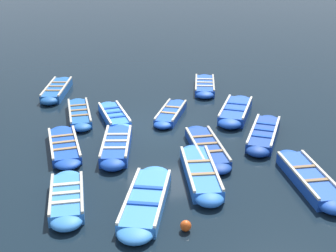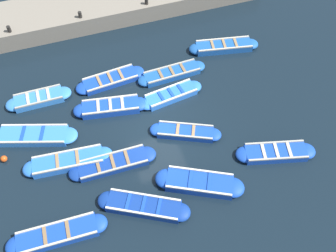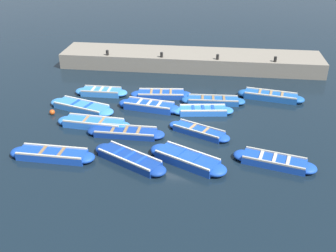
{
  "view_description": "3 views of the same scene",
  "coord_description": "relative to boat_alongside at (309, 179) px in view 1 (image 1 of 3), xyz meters",
  "views": [
    {
      "loc": [
        -2.77,
        -16.79,
        7.07
      ],
      "look_at": [
        0.27,
        -0.65,
        0.33
      ],
      "focal_mm": 50.0,
      "sensor_mm": 36.0,
      "label": 1
    },
    {
      "loc": [
        10.59,
        -3.01,
        14.83
      ],
      "look_at": [
        0.22,
        0.48,
        0.25
      ],
      "focal_mm": 42.0,
      "sensor_mm": 36.0,
      "label": 2
    },
    {
      "loc": [
        17.91,
        1.74,
        9.57
      ],
      "look_at": [
        0.65,
        -0.4,
        0.3
      ],
      "focal_mm": 42.0,
      "sensor_mm": 36.0,
      "label": 3
    }
  ],
  "objects": [
    {
      "name": "ground_plane",
      "position": [
        -3.79,
        5.23,
        -0.18
      ],
      "size": [
        120.0,
        120.0,
        0.0
      ],
      "primitive_type": "plane",
      "color": "black"
    },
    {
      "name": "boat_alongside",
      "position": [
        0.0,
        0.0,
        0.0
      ],
      "size": [
        0.99,
        3.96,
        0.42
      ],
      "color": "#1947B7",
      "rests_on": "ground"
    },
    {
      "name": "boat_end_of_row",
      "position": [
        -7.25,
        0.23,
        -0.01
      ],
      "size": [
        0.93,
        3.22,
        0.39
      ],
      "color": "#3884E0",
      "rests_on": "ground"
    },
    {
      "name": "boat_inner_gap",
      "position": [
        -6.82,
        7.01,
        -0.02
      ],
      "size": [
        0.97,
        3.73,
        0.37
      ],
      "color": "#1E59AD",
      "rests_on": "ground"
    },
    {
      "name": "boat_drifting",
      "position": [
        -0.08,
        3.5,
        -0.0
      ],
      "size": [
        2.57,
        3.76,
        0.41
      ],
      "color": "navy",
      "rests_on": "ground"
    },
    {
      "name": "boat_stern_in",
      "position": [
        -7.83,
        10.38,
        0.01
      ],
      "size": [
        1.54,
        3.96,
        0.43
      ],
      "color": "#1E59AD",
      "rests_on": "ground"
    },
    {
      "name": "boat_broadside",
      "position": [
        -5.58,
        3.46,
        0.01
      ],
      "size": [
        1.45,
        3.7,
        0.44
      ],
      "color": "#1947B7",
      "rests_on": "ground"
    },
    {
      "name": "boat_near_quay",
      "position": [
        -0.34,
        6.03,
        0.01
      ],
      "size": [
        2.57,
        3.79,
        0.45
      ],
      "color": "#1947B7",
      "rests_on": "ground"
    },
    {
      "name": "boat_centre",
      "position": [
        -2.47,
        2.81,
        -0.03
      ],
      "size": [
        0.96,
        3.9,
        0.36
      ],
      "color": "navy",
      "rests_on": "ground"
    },
    {
      "name": "boat_tucked",
      "position": [
        -5.41,
        6.49,
        -0.02
      ],
      "size": [
        1.23,
        3.43,
        0.38
      ],
      "color": "blue",
      "rests_on": "ground"
    },
    {
      "name": "boat_mid_row",
      "position": [
        -5.06,
        -0.31,
        -0.02
      ],
      "size": [
        2.17,
        4.17,
        0.38
      ],
      "color": "#3884E0",
      "rests_on": "ground"
    },
    {
      "name": "boat_far_corner",
      "position": [
        -3.05,
        6.39,
        -0.03
      ],
      "size": [
        2.07,
        3.32,
        0.35
      ],
      "color": "#1947B7",
      "rests_on": "ground"
    },
    {
      "name": "boat_outer_right",
      "position": [
        -0.69,
        9.8,
        -0.01
      ],
      "size": [
        1.73,
        3.69,
        0.39
      ],
      "color": "#1947B7",
      "rests_on": "ground"
    },
    {
      "name": "boat_bow_out",
      "position": [
        -3.16,
        0.97,
        0.0
      ],
      "size": [
        1.17,
        3.97,
        0.42
      ],
      "color": "blue",
      "rests_on": "ground"
    },
    {
      "name": "boat_outer_left",
      "position": [
        -7.39,
        3.88,
        -0.03
      ],
      "size": [
        1.23,
        3.72,
        0.35
      ],
      "color": "#1947B7",
      "rests_on": "ground"
    },
    {
      "name": "buoy_orange_near",
      "position": [
        -4.23,
        -1.69,
        -0.03
      ],
      "size": [
        0.29,
        0.29,
        0.29
      ],
      "primitive_type": "sphere",
      "color": "#E05119",
      "rests_on": "ground"
    }
  ]
}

